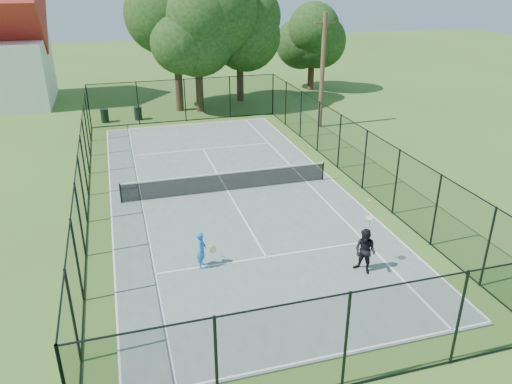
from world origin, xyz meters
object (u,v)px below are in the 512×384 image
object	(u,v)px
trash_bin_left	(105,116)
trash_bin_right	(138,113)
player_blue	(201,250)
player_black	(365,251)
utility_pole	(322,71)
tennis_net	(227,181)

from	to	relation	value
trash_bin_left	trash_bin_right	distance (m)	2.31
player_blue	player_black	size ratio (longest dim) A/B	0.55
trash_bin_left	player_blue	world-z (taller)	player_blue
trash_bin_left	utility_pole	size ratio (longest dim) A/B	0.13
trash_bin_right	player_black	xyz separation A→B (m)	(6.28, -22.55, 0.43)
player_blue	trash_bin_right	bearing A→B (deg)	92.32
utility_pole	tennis_net	bearing A→B (deg)	-133.72
player_black	tennis_net	bearing A→B (deg)	110.06
trash_bin_left	tennis_net	bearing A→B (deg)	-68.66
trash_bin_right	player_blue	size ratio (longest dim) A/B	0.66
player_black	trash_bin_left	bearing A→B (deg)	110.87
trash_bin_right	player_black	distance (m)	23.41
trash_bin_left	player_black	bearing A→B (deg)	-69.13
trash_bin_left	trash_bin_right	world-z (taller)	trash_bin_left
trash_bin_right	player_black	size ratio (longest dim) A/B	0.37
player_black	trash_bin_right	bearing A→B (deg)	105.56
trash_bin_left	utility_pole	bearing A→B (deg)	-20.29
tennis_net	trash_bin_right	xyz separation A→B (m)	(-3.25, 14.26, -0.11)
tennis_net	player_black	size ratio (longest dim) A/B	3.98
trash_bin_left	utility_pole	world-z (taller)	utility_pole
tennis_net	utility_pole	xyz separation A→B (m)	(8.61, 9.00, 3.23)
player_black	utility_pole	bearing A→B (deg)	72.12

